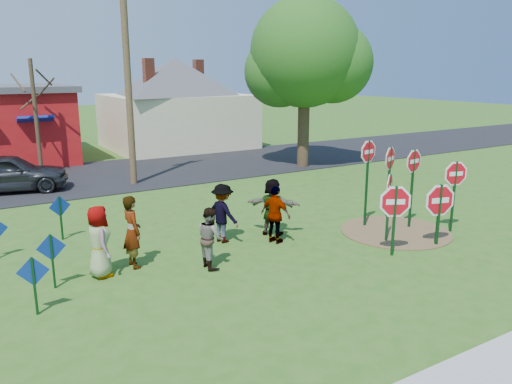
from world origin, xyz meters
TOP-DOWN VIEW (x-y plane):
  - ground at (0.00, 0.00)m, footprint 120.00×120.00m
  - road at (0.00, 11.50)m, footprint 120.00×7.50m
  - dirt_patch at (4.50, -1.00)m, footprint 3.20×3.20m
  - cream_house at (5.50, 18.00)m, footprint 9.40×9.40m
  - stop_sign_a at (3.00, -2.30)m, footprint 0.99×0.53m
  - stop_sign_b at (4.12, -0.10)m, footprint 0.91×0.18m
  - stop_sign_c at (5.17, -0.91)m, footprint 0.94×0.16m
  - stop_sign_d at (5.42, 0.25)m, footprint 0.95×0.42m
  - stop_sign_e at (4.61, -2.38)m, footprint 1.16×0.33m
  - stop_sign_f at (5.93, -1.81)m, footprint 0.94×0.32m
  - stop_sign_g at (3.65, -1.46)m, footprint 0.85×0.58m
  - blue_diamond_a at (-5.33, -1.01)m, footprint 0.59×0.13m
  - blue_diamond_b at (-4.82, 0.10)m, footprint 0.61×0.06m
  - blue_diamond_d at (-4.04, 3.39)m, footprint 0.60×0.12m
  - person_a at (-3.77, 0.23)m, footprint 0.56×0.84m
  - person_b at (-2.94, 0.40)m, footprint 0.47×0.68m
  - person_c at (-1.35, -0.59)m, footprint 0.60×0.75m
  - person_d at (-0.25, 0.89)m, footprint 0.89×1.20m
  - person_e at (0.95, 0.06)m, footprint 0.72×1.02m
  - person_f at (1.27, 0.71)m, footprint 1.46×1.43m
  - suv at (-4.74, 10.30)m, footprint 4.66×2.71m
  - utility_pole at (-0.12, 9.19)m, footprint 2.08×0.74m
  - leafy_tree at (8.36, 8.66)m, footprint 5.67×5.17m
  - bare_tree_east at (-3.09, 13.42)m, footprint 1.80×1.80m

SIDE VIEW (x-z plane):
  - ground at x=0.00m, z-range 0.00..0.00m
  - dirt_patch at x=4.50m, z-range 0.00..0.03m
  - road at x=0.00m, z-range 0.00..0.04m
  - blue_diamond_a at x=-5.33m, z-range 0.14..1.35m
  - person_c at x=-1.35m, z-range 0.00..1.49m
  - blue_diamond_b at x=-4.82m, z-range 0.15..1.40m
  - suv at x=-4.74m, z-range 0.04..1.53m
  - blue_diamond_d at x=-4.04m, z-range 0.16..1.43m
  - person_e at x=0.95m, z-range 0.00..1.60m
  - person_d at x=-0.25m, z-range 0.00..1.65m
  - person_f at x=1.27m, z-range 0.00..1.67m
  - person_a at x=-3.77m, z-range 0.00..1.68m
  - person_b at x=-2.94m, z-range 0.00..1.78m
  - stop_sign_e at x=4.61m, z-range 0.25..2.11m
  - stop_sign_a at x=3.00m, z-range 0.32..2.30m
  - stop_sign_g at x=3.65m, z-range 0.37..2.45m
  - stop_sign_f at x=5.93m, z-range 0.47..2.71m
  - stop_sign_d at x=5.42m, z-range 0.52..2.97m
  - stop_sign_c at x=5.17m, z-range 0.51..3.04m
  - stop_sign_b at x=4.12m, z-range 0.64..3.41m
  - cream_house at x=5.50m, z-range -0.33..6.17m
  - bare_tree_east at x=-3.09m, z-range 0.76..5.91m
  - utility_pole at x=-0.12m, z-range 0.23..9.00m
  - leafy_tree at x=8.36m, z-range 1.16..9.21m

